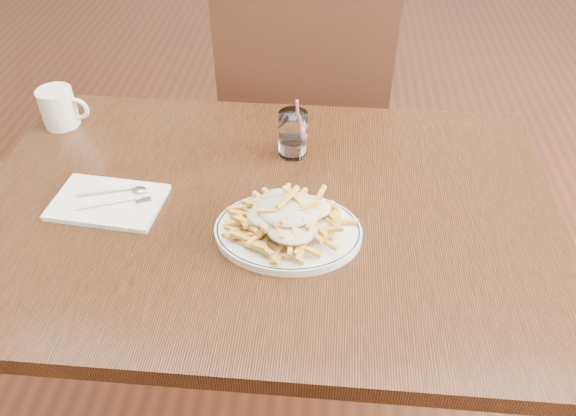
# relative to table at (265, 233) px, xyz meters

# --- Properties ---
(floor) EXTENTS (7.00, 7.00, 0.00)m
(floor) POSITION_rel_table_xyz_m (0.00, 0.00, -0.67)
(floor) COLOR black
(floor) RESTS_ON ground
(table) EXTENTS (1.20, 0.80, 0.75)m
(table) POSITION_rel_table_xyz_m (0.00, 0.00, 0.00)
(table) COLOR black
(table) RESTS_ON ground
(chair_far) EXTENTS (0.50, 0.50, 1.03)m
(chair_far) POSITION_rel_table_xyz_m (0.04, 0.64, -0.09)
(chair_far) COLOR black
(chair_far) RESTS_ON ground
(fries_plate) EXTENTS (0.32, 0.29, 0.02)m
(fries_plate) POSITION_rel_table_xyz_m (0.06, -0.08, 0.09)
(fries_plate) COLOR white
(fries_plate) RESTS_ON table
(loaded_fries) EXTENTS (0.26, 0.24, 0.07)m
(loaded_fries) POSITION_rel_table_xyz_m (0.06, -0.08, 0.13)
(loaded_fries) COLOR gold
(loaded_fries) RESTS_ON fries_plate
(napkin) EXTENTS (0.23, 0.16, 0.01)m
(napkin) POSITION_rel_table_xyz_m (-0.32, -0.02, 0.08)
(napkin) COLOR white
(napkin) RESTS_ON table
(cutlery) EXTENTS (0.16, 0.11, 0.01)m
(cutlery) POSITION_rel_table_xyz_m (-0.32, -0.02, 0.09)
(cutlery) COLOR silver
(cutlery) RESTS_ON napkin
(water_glass) EXTENTS (0.06, 0.06, 0.14)m
(water_glass) POSITION_rel_table_xyz_m (0.04, 0.19, 0.12)
(water_glass) COLOR white
(water_glass) RESTS_ON table
(coffee_mug) EXTENTS (0.12, 0.08, 0.09)m
(coffee_mug) POSITION_rel_table_xyz_m (-0.52, 0.26, 0.13)
(coffee_mug) COLOR white
(coffee_mug) RESTS_ON table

